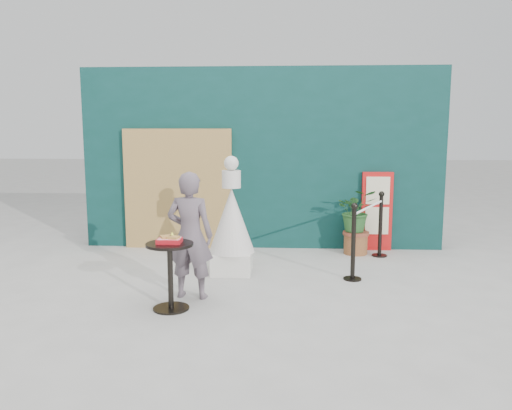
% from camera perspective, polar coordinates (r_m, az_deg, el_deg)
% --- Properties ---
extents(ground, '(60.00, 60.00, 0.00)m').
position_cam_1_polar(ground, '(5.61, -0.68, -11.98)').
color(ground, '#ADAAA5').
rests_on(ground, ground).
extents(back_wall, '(6.00, 0.30, 3.00)m').
position_cam_1_polar(back_wall, '(8.42, 0.72, 5.31)').
color(back_wall, '#0B322E').
rests_on(back_wall, ground).
extents(bamboo_fence, '(1.80, 0.08, 2.00)m').
position_cam_1_polar(bamboo_fence, '(8.43, -8.90, 1.80)').
color(bamboo_fence, tan).
rests_on(bamboo_fence, ground).
extents(woman, '(0.59, 0.42, 1.50)m').
position_cam_1_polar(woman, '(5.89, -7.54, -3.45)').
color(woman, '#61535C').
rests_on(woman, ground).
extents(menu_board, '(0.50, 0.07, 1.30)m').
position_cam_1_polar(menu_board, '(8.45, 13.64, -0.72)').
color(menu_board, red).
rests_on(menu_board, ground).
extents(statue, '(0.64, 0.64, 1.63)m').
position_cam_1_polar(statue, '(6.89, -2.79, -2.39)').
color(statue, silver).
rests_on(statue, ground).
extents(cafe_table, '(0.52, 0.52, 0.75)m').
position_cam_1_polar(cafe_table, '(5.59, -9.79, -6.83)').
color(cafe_table, black).
rests_on(cafe_table, ground).
extents(food_basket, '(0.26, 0.19, 0.11)m').
position_cam_1_polar(food_basket, '(5.52, -9.84, -3.93)').
color(food_basket, red).
rests_on(food_basket, cafe_table).
extents(planter, '(0.62, 0.54, 1.05)m').
position_cam_1_polar(planter, '(8.11, 11.40, -1.30)').
color(planter, brown).
rests_on(planter, ground).
extents(stanchion_barrier, '(0.84, 1.54, 1.03)m').
position_cam_1_polar(stanchion_barrier, '(7.39, 12.69, -3.20)').
color(stanchion_barrier, black).
rests_on(stanchion_barrier, ground).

